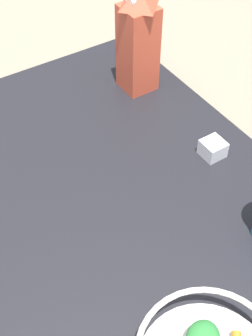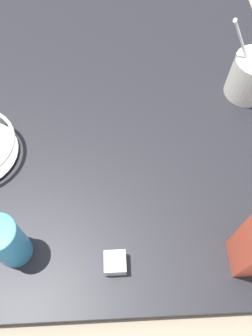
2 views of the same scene
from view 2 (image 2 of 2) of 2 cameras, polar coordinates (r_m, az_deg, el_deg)
The scene contains 5 objects.
ground_plane at distance 1.04m, azimuth -4.96°, elevation 8.61°, with size 6.00×6.00×0.00m, color gray.
countertop at distance 1.03m, azimuth -5.07°, elevation 9.43°, with size 1.16×1.16×0.05m.
yogurt_tub at distance 1.06m, azimuth 21.06°, elevation 14.90°, with size 0.16×0.13×0.24m.
drinking_cup at distance 0.77m, azimuth -20.15°, elevation -11.97°, with size 0.08×0.08×0.15m.
spice_jar at distance 0.78m, azimuth -1.90°, elevation -16.22°, with size 0.05×0.05×0.04m.
Camera 2 is at (-0.06, 0.64, 0.82)m, focal length 35.00 mm.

